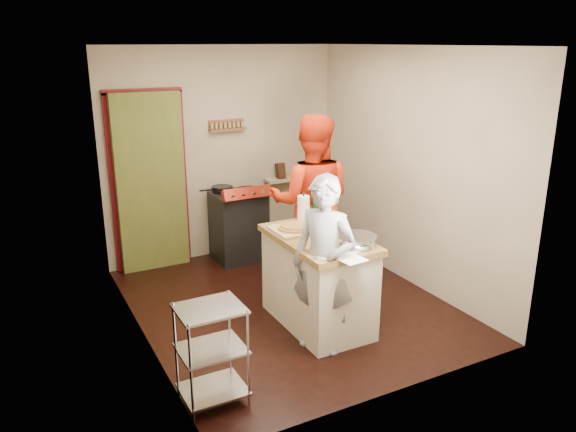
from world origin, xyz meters
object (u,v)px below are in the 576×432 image
Objects in this scene: island at (318,278)px; wire_shelving at (211,350)px; person_stripe at (324,265)px; stove at (239,225)px; person_red at (311,202)px.

wire_shelving is at bearing -152.35° from island.
person_stripe is (1.15, 0.30, 0.36)m from wire_shelving.
person_red is at bearing -68.28° from stove.
wire_shelving is 1.51m from island.
person_red is at bearing 41.74° from wire_shelving.
person_stripe is (-0.19, -0.40, 0.32)m from island.
person_red reaches higher than wire_shelving.
wire_shelving is 0.50× the size of person_stripe.
island is 0.70× the size of person_red.
island is at bearing 27.65° from wire_shelving.
person_red is (0.42, -1.06, 0.51)m from stove.
person_red reaches higher than stove.
person_stripe reaches higher than stove.
stove is 1.92m from island.
person_stripe is 0.83× the size of person_red.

